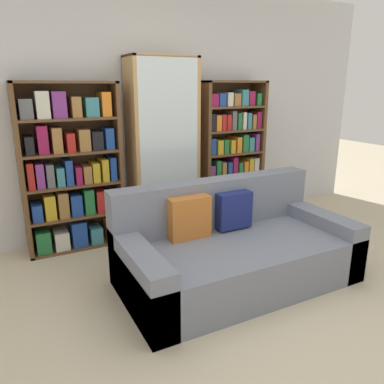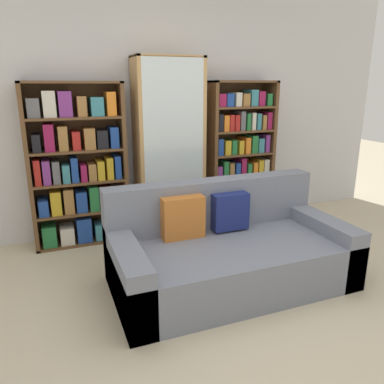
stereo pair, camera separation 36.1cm
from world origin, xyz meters
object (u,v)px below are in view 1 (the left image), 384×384
(couch, at_px, (234,250))
(bookshelf_left, at_px, (72,172))
(wine_bottle, at_px, (227,219))
(display_cabinet, at_px, (163,148))
(bookshelf_right, at_px, (230,154))

(couch, xyz_separation_m, bookshelf_left, (-1.07, 1.34, 0.53))
(couch, relative_size, wine_bottle, 5.09)
(couch, height_order, display_cabinet, display_cabinet)
(couch, distance_m, bookshelf_right, 1.67)
(couch, distance_m, bookshelf_left, 1.79)
(display_cabinet, relative_size, bookshelf_right, 1.15)
(bookshelf_right, bearing_deg, couch, -121.33)
(bookshelf_left, distance_m, display_cabinet, 1.00)
(couch, distance_m, display_cabinet, 1.50)
(display_cabinet, xyz_separation_m, wine_bottle, (0.62, -0.38, -0.81))
(couch, height_order, bookshelf_left, bookshelf_left)
(couch, distance_m, wine_bottle, 1.10)
(bookshelf_left, relative_size, display_cabinet, 0.87)
(couch, bearing_deg, display_cabinet, 93.47)
(bookshelf_left, height_order, bookshelf_right, bookshelf_right)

